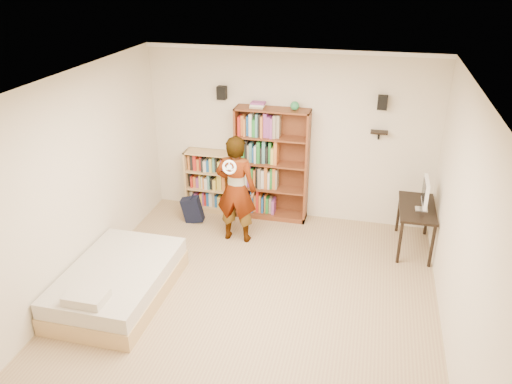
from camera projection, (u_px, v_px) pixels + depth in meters
ground at (251, 304)px, 6.15m from camera, size 4.50×5.00×0.01m
room_shell at (250, 173)px, 5.40m from camera, size 4.52×5.02×2.71m
crown_molding at (250, 90)px, 5.01m from camera, size 4.50×5.00×0.06m
speaker_left at (222, 93)px, 7.63m from camera, size 0.14×0.12×0.20m
speaker_right at (382, 102)px, 7.12m from camera, size 0.14×0.12×0.20m
wall_shelf at (379, 132)px, 7.32m from camera, size 0.25×0.16×0.02m
tall_bookshelf at (272, 165)px, 7.87m from camera, size 1.15×0.34×1.82m
low_bookshelf at (211, 181)px, 8.26m from camera, size 0.83×0.31×1.03m
computer_desk at (414, 227)px, 7.21m from camera, size 0.50×0.99×0.68m
imac at (424, 195)px, 6.89m from camera, size 0.15×0.47×0.46m
daybed at (118, 279)px, 6.19m from camera, size 1.17×1.79×0.53m
person at (236, 189)px, 7.25m from camera, size 0.61×0.40×1.64m
wii_wheel at (229, 167)px, 6.78m from camera, size 0.20×0.08×0.21m
navy_bag at (192, 209)px, 8.00m from camera, size 0.34×0.24×0.43m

